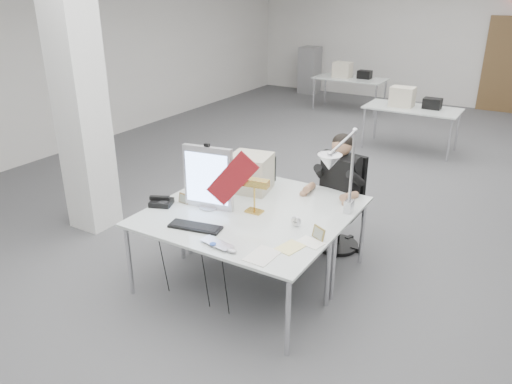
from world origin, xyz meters
TOP-DOWN VIEW (x-y plane):
  - room_shell at (0.04, 0.13)m, footprint 10.04×14.04m
  - desk_main at (0.00, -2.50)m, footprint 1.80×0.90m
  - desk_second at (0.00, -1.60)m, footprint 1.80×0.90m
  - bg_desk_a at (0.20, 3.00)m, footprint 1.60×0.80m
  - bg_desk_b at (-1.80, 5.20)m, footprint 1.60×0.80m
  - filing_cabinet at (-3.50, 6.65)m, footprint 0.45×0.55m
  - office_chair at (0.50, -1.03)m, footprint 0.62×0.62m
  - seated_person at (0.50, -1.08)m, footprint 0.59×0.69m
  - monitor at (-0.39, -2.21)m, footprint 0.50×0.13m
  - pennant at (-0.09, -2.25)m, footprint 0.50×0.14m
  - keyboard at (-0.23, -2.64)m, footprint 0.50×0.25m
  - laptop at (0.10, -2.84)m, footprint 0.33×0.24m
  - mouse at (0.29, -2.84)m, footprint 0.10×0.07m
  - bankers_lamp at (0.05, -2.08)m, footprint 0.28×0.14m
  - desk_phone at (-0.82, -2.41)m, footprint 0.26×0.25m
  - picture_frame_left at (-0.66, -2.26)m, footprint 0.13×0.04m
  - picture_frame_right at (0.79, -2.26)m, footprint 0.14×0.10m
  - desk_clock at (0.52, -2.14)m, footprint 0.10×0.05m
  - paper_stack_a at (0.53, -2.75)m, footprint 0.22×0.30m
  - paper_stack_b at (0.66, -2.52)m, footprint 0.21×0.26m
  - paper_stack_c at (0.76, -2.36)m, footprint 0.24×0.19m
  - beige_monitor at (-0.28, -1.62)m, footprint 0.47×0.45m
  - architect_lamp at (0.81, -1.87)m, footprint 0.33×0.71m

SIDE VIEW (x-z plane):
  - office_chair at x=0.50m, z-range 0.00..1.09m
  - filing_cabinet at x=-3.50m, z-range 0.00..1.20m
  - desk_main at x=0.00m, z-range 0.73..0.75m
  - desk_second at x=0.00m, z-range 0.73..0.75m
  - bg_desk_a at x=0.20m, z-range 0.73..0.75m
  - bg_desk_b at x=-1.80m, z-range 0.73..0.75m
  - paper_stack_a at x=0.53m, z-range 0.76..0.76m
  - paper_stack_c at x=0.76m, z-range 0.76..0.76m
  - paper_stack_b at x=0.66m, z-range 0.76..0.76m
  - keyboard at x=-0.23m, z-range 0.76..0.78m
  - laptop at x=0.10m, z-range 0.76..0.78m
  - mouse at x=0.29m, z-range 0.76..0.79m
  - desk_phone at x=-0.82m, z-range 0.76..0.81m
  - picture_frame_left at x=-0.66m, z-range 0.75..0.85m
  - desk_clock at x=0.52m, z-range 0.76..0.85m
  - picture_frame_right at x=0.79m, z-range 0.75..0.87m
  - seated_person at x=0.50m, z-range 0.44..1.36m
  - bankers_lamp at x=0.05m, z-range 0.75..1.06m
  - beige_monitor at x=-0.28m, z-range 0.75..1.14m
  - monitor at x=-0.39m, z-range 0.75..1.37m
  - pennant at x=-0.09m, z-range 0.85..1.40m
  - architect_lamp at x=0.81m, z-range 0.75..1.63m
  - room_shell at x=0.04m, z-range 0.07..3.31m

